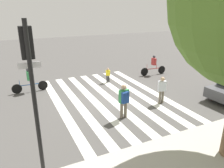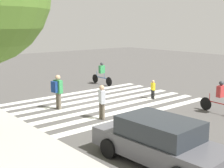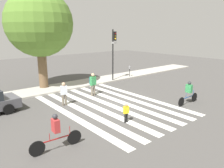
{
  "view_description": "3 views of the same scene",
  "coord_description": "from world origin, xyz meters",
  "px_view_note": "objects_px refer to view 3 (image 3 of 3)",
  "views": [
    {
      "loc": [
        5.15,
        11.13,
        5.22
      ],
      "look_at": [
        -0.22,
        -0.06,
        0.85
      ],
      "focal_mm": 35.0,
      "sensor_mm": 36.0,
      "label": 1
    },
    {
      "loc": [
        -13.04,
        10.35,
        4.22
      ],
      "look_at": [
        -0.48,
        -0.22,
        1.08
      ],
      "focal_mm": 50.0,
      "sensor_mm": 36.0,
      "label": 2
    },
    {
      "loc": [
        -8.87,
        -10.67,
        4.87
      ],
      "look_at": [
        0.18,
        0.06,
        1.42
      ],
      "focal_mm": 35.0,
      "sensor_mm": 36.0,
      "label": 3
    }
  ],
  "objects_px": {
    "cyclist_mid_street": "(189,92)",
    "traffic_light": "(114,46)",
    "parking_meter": "(130,69)",
    "pedestrian_adult_tall_backpack": "(93,82)",
    "street_tree": "(39,24)",
    "cyclist_far_lane": "(56,131)",
    "pedestrian_adult_blue_shirt": "(126,112)",
    "pedestrian_adult_yellow_jacket": "(64,92)"
  },
  "relations": [
    {
      "from": "street_tree",
      "to": "cyclist_far_lane",
      "type": "bearing_deg",
      "value": -110.47
    },
    {
      "from": "pedestrian_adult_tall_backpack",
      "to": "cyclist_far_lane",
      "type": "bearing_deg",
      "value": 35.58
    },
    {
      "from": "parking_meter",
      "to": "cyclist_mid_street",
      "type": "distance_m",
      "value": 9.15
    },
    {
      "from": "pedestrian_adult_blue_shirt",
      "to": "cyclist_far_lane",
      "type": "height_order",
      "value": "cyclist_far_lane"
    },
    {
      "from": "parking_meter",
      "to": "pedestrian_adult_blue_shirt",
      "type": "bearing_deg",
      "value": -135.5
    },
    {
      "from": "cyclist_mid_street",
      "to": "cyclist_far_lane",
      "type": "bearing_deg",
      "value": 178.76
    },
    {
      "from": "pedestrian_adult_tall_backpack",
      "to": "traffic_light",
      "type": "bearing_deg",
      "value": -157.39
    },
    {
      "from": "traffic_light",
      "to": "pedestrian_adult_blue_shirt",
      "type": "height_order",
      "value": "traffic_light"
    },
    {
      "from": "pedestrian_adult_tall_backpack",
      "to": "pedestrian_adult_yellow_jacket",
      "type": "distance_m",
      "value": 2.86
    },
    {
      "from": "pedestrian_adult_yellow_jacket",
      "to": "cyclist_far_lane",
      "type": "distance_m",
      "value": 5.69
    },
    {
      "from": "parking_meter",
      "to": "pedestrian_adult_tall_backpack",
      "type": "height_order",
      "value": "pedestrian_adult_tall_backpack"
    },
    {
      "from": "traffic_light",
      "to": "pedestrian_adult_tall_backpack",
      "type": "distance_m",
      "value": 5.56
    },
    {
      "from": "traffic_light",
      "to": "pedestrian_adult_blue_shirt",
      "type": "xyz_separation_m",
      "value": [
        -5.86,
        -7.89,
        -2.86
      ]
    },
    {
      "from": "parking_meter",
      "to": "cyclist_far_lane",
      "type": "relative_size",
      "value": 0.55
    },
    {
      "from": "pedestrian_adult_yellow_jacket",
      "to": "cyclist_far_lane",
      "type": "height_order",
      "value": "cyclist_far_lane"
    },
    {
      "from": "pedestrian_adult_tall_backpack",
      "to": "cyclist_far_lane",
      "type": "height_order",
      "value": "pedestrian_adult_tall_backpack"
    },
    {
      "from": "pedestrian_adult_tall_backpack",
      "to": "pedestrian_adult_blue_shirt",
      "type": "xyz_separation_m",
      "value": [
        -1.58,
        -5.33,
        -0.41
      ]
    },
    {
      "from": "street_tree",
      "to": "pedestrian_adult_blue_shirt",
      "type": "xyz_separation_m",
      "value": [
        0.47,
        -9.69,
        -4.78
      ]
    },
    {
      "from": "street_tree",
      "to": "pedestrian_adult_tall_backpack",
      "type": "height_order",
      "value": "street_tree"
    },
    {
      "from": "traffic_light",
      "to": "pedestrian_adult_yellow_jacket",
      "type": "relative_size",
      "value": 3.16
    },
    {
      "from": "pedestrian_adult_blue_shirt",
      "to": "street_tree",
      "type": "bearing_deg",
      "value": 112.29
    },
    {
      "from": "pedestrian_adult_blue_shirt",
      "to": "pedestrian_adult_yellow_jacket",
      "type": "distance_m",
      "value": 4.84
    },
    {
      "from": "traffic_light",
      "to": "cyclist_mid_street",
      "type": "distance_m",
      "value": 8.79
    },
    {
      "from": "pedestrian_adult_tall_backpack",
      "to": "cyclist_far_lane",
      "type": "xyz_separation_m",
      "value": [
        -5.73,
        -5.51,
        -0.16
      ]
    },
    {
      "from": "street_tree",
      "to": "pedestrian_adult_yellow_jacket",
      "type": "distance_m",
      "value": 6.78
    },
    {
      "from": "pedestrian_adult_yellow_jacket",
      "to": "pedestrian_adult_blue_shirt",
      "type": "bearing_deg",
      "value": -55.96
    },
    {
      "from": "parking_meter",
      "to": "pedestrian_adult_yellow_jacket",
      "type": "xyz_separation_m",
      "value": [
        -9.52,
        -3.49,
        -0.05
      ]
    },
    {
      "from": "pedestrian_adult_blue_shirt",
      "to": "cyclist_mid_street",
      "type": "distance_m",
      "value": 5.39
    },
    {
      "from": "street_tree",
      "to": "pedestrian_adult_blue_shirt",
      "type": "bearing_deg",
      "value": -87.23
    },
    {
      "from": "pedestrian_adult_blue_shirt",
      "to": "cyclist_far_lane",
      "type": "bearing_deg",
      "value": -158.0
    },
    {
      "from": "parking_meter",
      "to": "pedestrian_adult_tall_backpack",
      "type": "xyz_separation_m",
      "value": [
        -6.74,
        -2.84,
        0.08
      ]
    },
    {
      "from": "pedestrian_adult_yellow_jacket",
      "to": "cyclist_mid_street",
      "type": "xyz_separation_m",
      "value": [
        6.57,
        -5.17,
        -0.03
      ]
    },
    {
      "from": "pedestrian_adult_blue_shirt",
      "to": "parking_meter",
      "type": "bearing_deg",
      "value": 64.02
    },
    {
      "from": "parking_meter",
      "to": "cyclist_mid_street",
      "type": "xyz_separation_m",
      "value": [
        -2.96,
        -8.66,
        -0.08
      ]
    },
    {
      "from": "traffic_light",
      "to": "pedestrian_adult_tall_backpack",
      "type": "relative_size",
      "value": 2.84
    },
    {
      "from": "parking_meter",
      "to": "pedestrian_adult_yellow_jacket",
      "type": "bearing_deg",
      "value": -159.88
    },
    {
      "from": "pedestrian_adult_tall_backpack",
      "to": "pedestrian_adult_blue_shirt",
      "type": "distance_m",
      "value": 5.57
    },
    {
      "from": "cyclist_mid_street",
      "to": "traffic_light",
      "type": "bearing_deg",
      "value": 87.15
    },
    {
      "from": "pedestrian_adult_yellow_jacket",
      "to": "cyclist_far_lane",
      "type": "bearing_deg",
      "value": -101.64
    },
    {
      "from": "pedestrian_adult_blue_shirt",
      "to": "traffic_light",
      "type": "bearing_deg",
      "value": 72.9
    },
    {
      "from": "pedestrian_adult_blue_shirt",
      "to": "pedestrian_adult_yellow_jacket",
      "type": "height_order",
      "value": "pedestrian_adult_yellow_jacket"
    },
    {
      "from": "traffic_light",
      "to": "cyclist_far_lane",
      "type": "relative_size",
      "value": 2.19
    }
  ]
}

